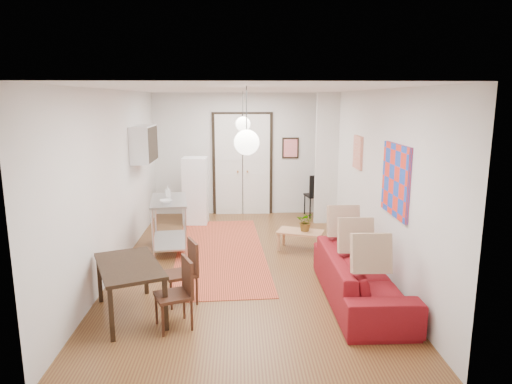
{
  "coord_description": "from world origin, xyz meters",
  "views": [
    {
      "loc": [
        -0.1,
        -7.38,
        2.75
      ],
      "look_at": [
        0.19,
        -0.04,
        1.25
      ],
      "focal_mm": 32.0,
      "sensor_mm": 36.0,
      "label": 1
    }
  ],
  "objects_px": {
    "coffee_table": "(300,234)",
    "dining_chair_far": "(174,286)",
    "sofa": "(361,277)",
    "dining_table": "(129,270)",
    "kitchen_counter": "(169,217)",
    "black_side_chair": "(315,190)",
    "dining_chair_near": "(181,266)",
    "fridge": "(195,191)"
  },
  "relations": [
    {
      "from": "coffee_table",
      "to": "dining_chair_far",
      "type": "distance_m",
      "value": 3.38
    },
    {
      "from": "coffee_table",
      "to": "dining_chair_far",
      "type": "relative_size",
      "value": 1.08
    },
    {
      "from": "sofa",
      "to": "coffee_table",
      "type": "xyz_separation_m",
      "value": [
        -0.54,
        2.2,
        -0.03
      ]
    },
    {
      "from": "dining_table",
      "to": "coffee_table",
      "type": "bearing_deg",
      "value": 44.61
    },
    {
      "from": "coffee_table",
      "to": "kitchen_counter",
      "type": "height_order",
      "value": "kitchen_counter"
    },
    {
      "from": "kitchen_counter",
      "to": "black_side_chair",
      "type": "relative_size",
      "value": 1.31
    },
    {
      "from": "coffee_table",
      "to": "dining_chair_near",
      "type": "distance_m",
      "value": 2.84
    },
    {
      "from": "dining_table",
      "to": "dining_chair_far",
      "type": "distance_m",
      "value": 0.67
    },
    {
      "from": "fridge",
      "to": "black_side_chair",
      "type": "xyz_separation_m",
      "value": [
        2.8,
        0.62,
        -0.14
      ]
    },
    {
      "from": "dining_chair_far",
      "to": "coffee_table",
      "type": "bearing_deg",
      "value": 122.43
    },
    {
      "from": "fridge",
      "to": "dining_chair_near",
      "type": "distance_m",
      "value": 4.04
    },
    {
      "from": "coffee_table",
      "to": "black_side_chair",
      "type": "relative_size",
      "value": 0.91
    },
    {
      "from": "coffee_table",
      "to": "black_side_chair",
      "type": "height_order",
      "value": "black_side_chair"
    },
    {
      "from": "coffee_table",
      "to": "fridge",
      "type": "distance_m",
      "value": 2.9
    },
    {
      "from": "dining_chair_near",
      "to": "dining_chair_far",
      "type": "bearing_deg",
      "value": -22.59
    },
    {
      "from": "black_side_chair",
      "to": "dining_table",
      "type": "bearing_deg",
      "value": 47.42
    },
    {
      "from": "sofa",
      "to": "black_side_chair",
      "type": "relative_size",
      "value": 2.29
    },
    {
      "from": "sofa",
      "to": "dining_chair_far",
      "type": "height_order",
      "value": "dining_chair_far"
    },
    {
      "from": "sofa",
      "to": "dining_table",
      "type": "height_order",
      "value": "dining_table"
    },
    {
      "from": "fridge",
      "to": "dining_chair_far",
      "type": "height_order",
      "value": "fridge"
    },
    {
      "from": "sofa",
      "to": "kitchen_counter",
      "type": "relative_size",
      "value": 1.75
    },
    {
      "from": "dining_table",
      "to": "dining_chair_far",
      "type": "relative_size",
      "value": 1.66
    },
    {
      "from": "sofa",
      "to": "dining_chair_near",
      "type": "height_order",
      "value": "dining_chair_near"
    },
    {
      "from": "dining_chair_near",
      "to": "dining_chair_far",
      "type": "xyz_separation_m",
      "value": [
        0.0,
        -0.7,
        0.0
      ]
    },
    {
      "from": "coffee_table",
      "to": "black_side_chair",
      "type": "distance_m",
      "value": 2.69
    },
    {
      "from": "dining_table",
      "to": "black_side_chair",
      "type": "bearing_deg",
      "value": 57.51
    },
    {
      "from": "kitchen_counter",
      "to": "fridge",
      "type": "relative_size",
      "value": 0.9
    },
    {
      "from": "dining_table",
      "to": "dining_chair_near",
      "type": "bearing_deg",
      "value": 35.9
    },
    {
      "from": "dining_chair_far",
      "to": "dining_table",
      "type": "bearing_deg",
      "value": -136.47
    },
    {
      "from": "dining_table",
      "to": "black_side_chair",
      "type": "distance_m",
      "value": 6.03
    },
    {
      "from": "dining_chair_near",
      "to": "sofa",
      "type": "bearing_deg",
      "value": 64.33
    },
    {
      "from": "kitchen_counter",
      "to": "dining_chair_near",
      "type": "relative_size",
      "value": 1.55
    },
    {
      "from": "dining_table",
      "to": "sofa",
      "type": "bearing_deg",
      "value": 5.59
    },
    {
      "from": "sofa",
      "to": "dining_chair_near",
      "type": "xyz_separation_m",
      "value": [
        -2.48,
        0.13,
        0.15
      ]
    },
    {
      "from": "dining_chair_near",
      "to": "dining_chair_far",
      "type": "height_order",
      "value": "same"
    },
    {
      "from": "fridge",
      "to": "dining_table",
      "type": "relative_size",
      "value": 1.04
    },
    {
      "from": "kitchen_counter",
      "to": "dining_table",
      "type": "height_order",
      "value": "kitchen_counter"
    },
    {
      "from": "kitchen_counter",
      "to": "dining_chair_far",
      "type": "xyz_separation_m",
      "value": [
        0.47,
        -2.85,
        -0.14
      ]
    },
    {
      "from": "dining_chair_near",
      "to": "black_side_chair",
      "type": "distance_m",
      "value": 5.34
    },
    {
      "from": "dining_chair_near",
      "to": "black_side_chair",
      "type": "xyz_separation_m",
      "value": [
        2.64,
        4.65,
        0.11
      ]
    },
    {
      "from": "kitchen_counter",
      "to": "coffee_table",
      "type": "bearing_deg",
      "value": -9.86
    },
    {
      "from": "sofa",
      "to": "fridge",
      "type": "bearing_deg",
      "value": 32.27
    }
  ]
}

